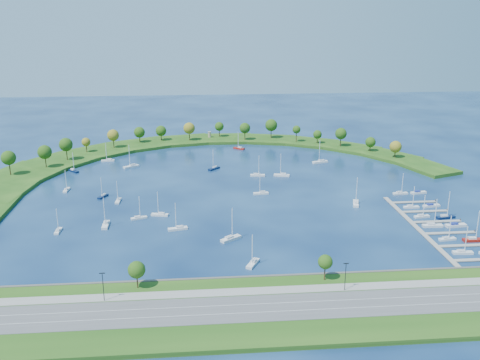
{
  "coord_description": "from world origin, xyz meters",
  "views": [
    {
      "loc": [
        -19.53,
        -273.9,
        91.7
      ],
      "look_at": [
        5.0,
        5.0,
        4.0
      ],
      "focal_mm": 40.29,
      "sensor_mm": 36.0,
      "label": 1
    }
  ],
  "objects": [
    {
      "name": "moored_boat_2",
      "position": [
        -67.16,
        -5.78,
        0.87
      ],
      "size": [
        5.0,
        7.41,
        10.66
      ],
      "rotation": [
        0.0,
        0.0,
        4.26
      ],
      "color": "#09183B",
      "rests_on": "ground"
    },
    {
      "name": "docked_boat_0",
      "position": [
        85.52,
        -87.52,
        0.9
      ],
      "size": [
        8.1,
        2.97,
        11.65
      ],
      "rotation": [
        0.0,
        0.0,
        -0.1
      ],
      "color": "silver",
      "rests_on": "ground"
    },
    {
      "name": "moored_boat_14",
      "position": [
        59.97,
        -28.16,
        0.96
      ],
      "size": [
        5.06,
        9.77,
        13.83
      ],
      "rotation": [
        0.0,
        0.0,
        1.3
      ],
      "color": "silver",
      "rests_on": "ground"
    },
    {
      "name": "moored_boat_1",
      "position": [
        -7.71,
        40.79,
        0.92
      ],
      "size": [
        7.57,
        7.66,
        12.37
      ],
      "rotation": [
        0.0,
        0.0,
        3.94
      ],
      "color": "#09183B",
      "rests_on": "ground"
    },
    {
      "name": "moored_boat_12",
      "position": [
        15.01,
        -8.15,
        0.9
      ],
      "size": [
        8.15,
        3.06,
        11.7
      ],
      "rotation": [
        0.0,
        0.0,
        3.25
      ],
      "color": "silver",
      "rests_on": "ground"
    },
    {
      "name": "moored_boat_3",
      "position": [
        -79.51,
        -50.83,
        0.87
      ],
      "size": [
        2.19,
        7.19,
        10.49
      ],
      "rotation": [
        0.0,
        0.0,
        1.54
      ],
      "color": "silver",
      "rests_on": "ground"
    },
    {
      "name": "moored_boat_10",
      "position": [
        -91.93,
        42.92,
        0.91
      ],
      "size": [
        7.35,
        7.61,
        12.15
      ],
      "rotation": [
        0.0,
        0.0,
        5.47
      ],
      "color": "#09183B",
      "rests_on": "ground"
    },
    {
      "name": "docked_boat_10",
      "position": [
        87.93,
        -14.75,
        0.89
      ],
      "size": [
        7.96,
        2.89,
        11.45
      ],
      "rotation": [
        0.0,
        0.0,
        0.09
      ],
      "color": "silver",
      "rests_on": "ground"
    },
    {
      "name": "ground",
      "position": [
        0.0,
        0.0,
        0.0
      ],
      "size": [
        700.0,
        700.0,
        0.0
      ],
      "primitive_type": "plane",
      "color": "#06183C",
      "rests_on": "ground"
    },
    {
      "name": "south_shoreline",
      "position": [
        0.03,
        -122.88,
        1.0
      ],
      "size": [
        420.0,
        43.1,
        11.6
      ],
      "color": "#1B4612",
      "rests_on": "ground"
    },
    {
      "name": "moored_boat_4",
      "position": [
        -36.34,
        -35.09,
        0.9
      ],
      "size": [
        8.41,
        3.93,
        11.93
      ],
      "rotation": [
        0.0,
        0.0,
        2.93
      ],
      "color": "silver",
      "rests_on": "ground"
    },
    {
      "name": "moored_boat_13",
      "position": [
        31.13,
        23.01,
        0.95
      ],
      "size": [
        9.5,
        4.93,
        13.44
      ],
      "rotation": [
        0.0,
        0.0,
        2.87
      ],
      "color": "silver",
      "rests_on": "ground"
    },
    {
      "name": "harbor_tower",
      "position": [
        -7.76,
        119.51,
        4.22
      ],
      "size": [
        2.6,
        2.6,
        4.34
      ],
      "color": "gray",
      "rests_on": "breakwater"
    },
    {
      "name": "docked_boat_2",
      "position": [
        85.53,
        -74.12,
        0.88
      ],
      "size": [
        7.6,
        3.07,
        10.85
      ],
      "rotation": [
        0.0,
        0.0,
        0.14
      ],
      "color": "silver",
      "rests_on": "ground"
    },
    {
      "name": "moored_boat_15",
      "position": [
        -59.85,
        -45.79,
        0.96
      ],
      "size": [
        2.76,
        9.37,
        13.71
      ],
      "rotation": [
        0.0,
        0.0,
        4.73
      ],
      "color": "silver",
      "rests_on": "ground"
    },
    {
      "name": "docked_boat_8",
      "position": [
        85.53,
        -35.3,
        0.88
      ],
      "size": [
        7.6,
        2.31,
        11.09
      ],
      "rotation": [
        0.0,
        0.0,
        0.03
      ],
      "color": "silver",
      "rests_on": "ground"
    },
    {
      "name": "moored_boat_6",
      "position": [
        11.84,
        89.95,
        0.91
      ],
      "size": [
        7.95,
        6.74,
        12.06
      ],
      "rotation": [
        0.0,
        0.0,
        2.5
      ],
      "color": "maroon",
      "rests_on": "ground"
    },
    {
      "name": "moored_boat_5",
      "position": [
        -27.54,
        -52.97,
        0.92
      ],
      "size": [
        8.9,
        4.25,
        12.62
      ],
      "rotation": [
        0.0,
        0.0,
        3.37
      ],
      "color": "silver",
      "rests_on": "ground"
    },
    {
      "name": "docked_boat_11",
      "position": [
        97.88,
        -14.39,
        0.63
      ],
      "size": [
        8.65,
        3.5,
        1.71
      ],
      "rotation": [
        0.0,
        0.0,
        0.14
      ],
      "color": "silver",
      "rests_on": "ground"
    },
    {
      "name": "moored_boat_9",
      "position": [
        -88.22,
        6.38,
        0.89
      ],
      "size": [
        2.59,
        7.85,
        11.39
      ],
      "rotation": [
        0.0,
        0.0,
        1.52
      ],
      "color": "silver",
      "rests_on": "ground"
    },
    {
      "name": "moored_boat_8",
      "position": [
        60.11,
        49.57,
        0.99
      ],
      "size": [
        10.33,
        5.39,
        14.62
      ],
      "rotation": [
        0.0,
        0.0,
        3.42
      ],
      "color": "silver",
      "rests_on": "ground"
    },
    {
      "name": "docked_boat_9",
      "position": [
        95.98,
        -34.57,
        0.64
      ],
      "size": [
        8.81,
        3.72,
        1.74
      ],
      "rotation": [
        0.0,
        0.0,
        0.16
      ],
      "color": "silver",
      "rests_on": "ground"
    },
    {
      "name": "moored_boat_17",
      "position": [
        -45.88,
        -38.32,
        0.88
      ],
      "size": [
        7.69,
        4.54,
        10.93
      ],
      "rotation": [
        0.0,
        0.0,
        0.36
      ],
      "color": "silver",
      "rests_on": "ground"
    },
    {
      "name": "docked_boat_7",
      "position": [
        96.01,
        -50.04,
        0.94
      ],
      "size": [
        9.23,
        3.93,
        13.14
      ],
      "rotation": [
        0.0,
        0.0,
        0.16
      ],
      "color": "#09183B",
      "rests_on": "ground"
    },
    {
      "name": "breakwater_trees",
      "position": [
        -17.92,
        85.6,
        10.58
      ],
      "size": [
        242.24,
        96.12,
        14.33
      ],
      "color": "#382314",
      "rests_on": "breakwater"
    },
    {
      "name": "breakwater",
      "position": [
        -46.33,
        48.72,
        0.99
      ],
      "size": [
        286.74,
        247.64,
        2.0
      ],
      "color": "#1B4612",
      "rests_on": "ground"
    },
    {
      "name": "moored_boat_11",
      "position": [
        -58.4,
        -13.52,
        0.88
      ],
      "size": [
        2.51,
        7.71,
        11.2
      ],
      "rotation": [
        0.0,
        0.0,
        4.66
      ],
      "color": "silver",
      "rests_on": "ground"
    },
    {
      "name": "moored_boat_7",
      "position": [
        1.58,
        -89.92,
        0.92
      ],
      "size": [
        6.08,
        8.71,
        12.6
      ],
      "rotation": [
        0.0,
        0.0,
        4.23
      ],
      "color": "silver",
      "rests_on": "ground"
    },
    {
      "name": "docked_boat_4",
      "position": [
        85.5,
        -59.56,
        0.94
      ],
      "size": [
        9.03,
        2.81,
        13.16
      ],
      "rotation": [
        0.0,
        0.0,
        -0.03
      ],
      "color": "silver",
      "rests_on": "ground"
    },
    {
      "name": "docked_boat_5",
      "position": [
        95.96,
        -60.14,
        0.71
      ],
      "size": [
        9.67,
        3.47,
        1.93
      ],
      "rotation": [
        0.0,
        0.0,
        0.09
      ],
      "color": "silver",
      "rests_on": "ground"
    },
    {
      "name": "docked_boat_3",
      "position": [
        96.0,
        -76.26,
        0.95
      ],
      "size": [
        9.27,
        2.79,
        13.54
      ],
      "rotation": [
        0.0,
        0.0,
        -0.02
      ],
      "color": "maroon",
      "rests_on": "ground"
    },
    {
      "name": "dock_system",
      "position": [
        85.3,
        -61.0,
        0.35
      ],
      "size": [
        24.28,
        82.0,
        1.6
      ],
      "color": "gray",
      "rests_on": "ground"
    },
    {
      "name": "docked_boat_6",
      "position": [
        85.54,
        -47.92,
        0.87
      ],
      "size": [
        7.57,
        3.14,
        10.8
      ],
      "rotation": [
        0.0,
        0.0,
        0.15
      ],
      "color": "silver",
      "rests_on": "ground"
    },
    {
      "name": "moored_boat_0",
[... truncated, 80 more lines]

